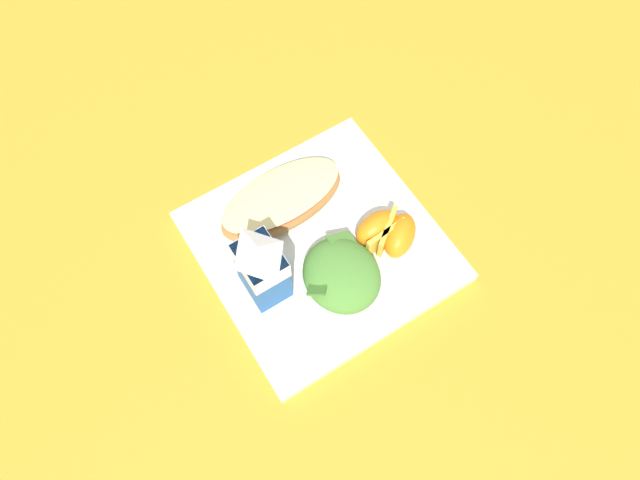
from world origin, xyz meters
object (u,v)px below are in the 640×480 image
milk_carton (261,266)px  orange_wedge_front (398,235)px  green_salad_pile (341,275)px  orange_wedge_middle (378,229)px  cheesy_pizza_bread (282,200)px  white_plate (320,246)px

milk_carton → orange_wedge_front: size_ratio=1.58×
green_salad_pile → milk_carton: 0.10m
green_salad_pile → orange_wedge_middle: 0.08m
cheesy_pizza_bread → milk_carton: (-0.08, 0.07, 0.04)m
milk_carton → orange_wedge_middle: (-0.02, -0.15, -0.04)m
milk_carton → orange_wedge_front: bearing=-102.5°
white_plate → orange_wedge_front: orange_wedge_front is taller
orange_wedge_middle → cheesy_pizza_bread: bearing=38.3°
cheesy_pizza_bread → orange_wedge_front: bearing=-141.7°
milk_carton → orange_wedge_front: 0.18m
cheesy_pizza_bread → orange_wedge_middle: 0.13m
cheesy_pizza_bread → orange_wedge_front: (-0.12, -0.09, 0.00)m
orange_wedge_front → white_plate: bearing=58.8°
white_plate → orange_wedge_middle: orange_wedge_middle is taller
white_plate → cheesy_pizza_bread: size_ratio=1.63×
milk_carton → orange_wedge_middle: size_ratio=1.77×
green_salad_pile → orange_wedge_middle: (0.03, -0.07, -0.00)m
green_salad_pile → orange_wedge_front: (0.01, -0.09, -0.00)m
cheesy_pizza_bread → milk_carton: 0.12m
cheesy_pizza_bread → orange_wedge_middle: (-0.10, -0.08, 0.00)m
orange_wedge_front → green_salad_pile: bearing=94.4°
orange_wedge_front → milk_carton: bearing=77.5°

